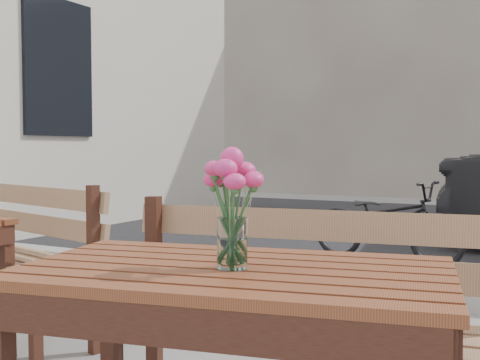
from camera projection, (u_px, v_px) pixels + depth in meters
The scene contains 6 objects.
street at pixel (461, 256), 6.20m from camera, with size 30.00×8.12×0.12m.
main_table at pixel (233, 309), 1.80m from camera, with size 1.39×0.97×0.78m.
main_bench at pixel (313, 297), 2.24m from camera, with size 1.59×0.68×0.95m.
main_vase at pixel (232, 193), 1.75m from camera, with size 0.19×0.19×0.35m.
second_bench at pixel (17, 238), 3.71m from camera, with size 1.60×0.83×0.96m.
bicycle at pixel (386, 221), 5.96m from camera, with size 0.55×1.57×0.82m, color black.
Camera 1 is at (0.84, -1.44, 1.13)m, focal length 45.00 mm.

